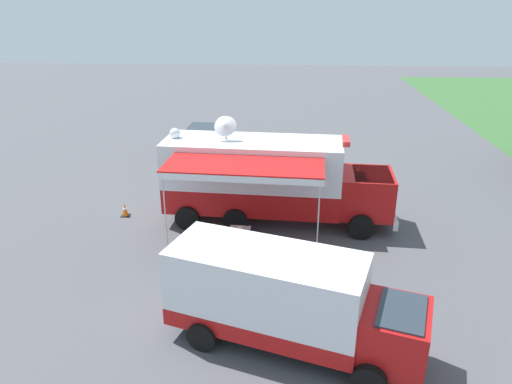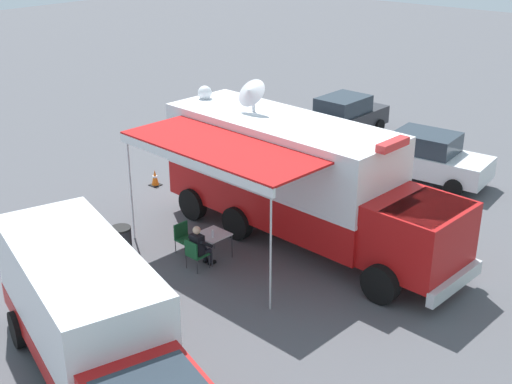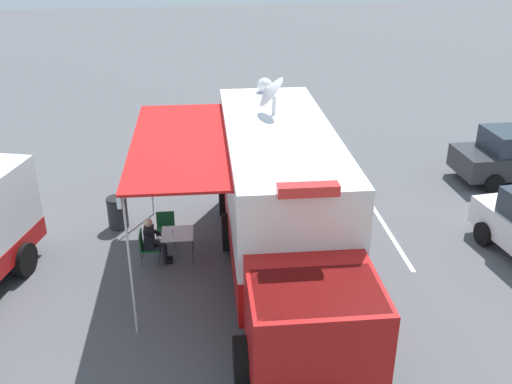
# 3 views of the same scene
# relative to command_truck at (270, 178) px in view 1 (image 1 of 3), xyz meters

# --- Properties ---
(ground_plane) EXTENTS (100.00, 100.00, 0.00)m
(ground_plane) POSITION_rel_command_truck_xyz_m (-0.08, -0.74, -1.94)
(ground_plane) COLOR #515156
(lot_stripe) EXTENTS (0.43, 4.80, 0.01)m
(lot_stripe) POSITION_rel_command_truck_xyz_m (-3.44, -1.86, -1.94)
(lot_stripe) COLOR silver
(lot_stripe) RESTS_ON ground
(command_truck) EXTENTS (5.22, 9.63, 4.53)m
(command_truck) POSITION_rel_command_truck_xyz_m (0.00, 0.00, 0.00)
(command_truck) COLOR #B71414
(command_truck) RESTS_ON ground
(folding_table) EXTENTS (0.85, 0.85, 0.73)m
(folding_table) POSITION_rel_command_truck_xyz_m (2.45, -1.09, -1.27)
(folding_table) COLOR silver
(folding_table) RESTS_ON ground
(water_bottle) EXTENTS (0.07, 0.07, 0.22)m
(water_bottle) POSITION_rel_command_truck_xyz_m (2.58, -0.96, -1.11)
(water_bottle) COLOR silver
(water_bottle) RESTS_ON folding_table
(folding_chair_at_table) EXTENTS (0.51, 0.51, 0.87)m
(folding_chair_at_table) POSITION_rel_command_truck_xyz_m (3.25, -0.99, -1.43)
(folding_chair_at_table) COLOR #19562D
(folding_chair_at_table) RESTS_ON ground
(folding_chair_beside_table) EXTENTS (0.51, 0.51, 0.87)m
(folding_chair_beside_table) POSITION_rel_command_truck_xyz_m (2.74, -1.94, -1.43)
(folding_chair_beside_table) COLOR #19562D
(folding_chair_beside_table) RESTS_ON ground
(seated_responder) EXTENTS (0.68, 0.58, 1.25)m
(seated_responder) POSITION_rel_command_truck_xyz_m (3.06, -0.98, -1.29)
(seated_responder) COLOR black
(seated_responder) RESTS_ON ground
(trash_bin) EXTENTS (0.57, 0.57, 0.91)m
(trash_bin) POSITION_rel_command_truck_xyz_m (4.06, -3.04, -1.49)
(trash_bin) COLOR #2D2D33
(trash_bin) RESTS_ON ground
(traffic_cone) EXTENTS (0.36, 0.36, 0.58)m
(traffic_cone) POSITION_rel_command_truck_xyz_m (-0.07, -6.30, -1.66)
(traffic_cone) COLOR black
(traffic_cone) RESTS_ON ground
(support_truck) EXTENTS (4.00, 7.10, 2.70)m
(support_truck) POSITION_rel_command_truck_xyz_m (7.78, 0.63, -0.56)
(support_truck) COLOR white
(support_truck) RESTS_ON ground
(car_behind_truck) EXTENTS (2.26, 4.32, 1.76)m
(car_behind_truck) POSITION_rel_command_truck_xyz_m (-6.65, 0.72, -1.06)
(car_behind_truck) COLOR silver
(car_behind_truck) RESTS_ON ground
(car_far_corner) EXTENTS (4.25, 2.11, 1.76)m
(car_far_corner) POSITION_rel_command_truck_xyz_m (-8.93, -4.30, -1.06)
(car_far_corner) COLOR #2D2D33
(car_far_corner) RESTS_ON ground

